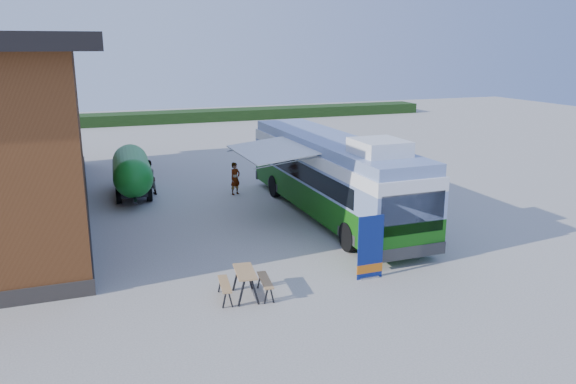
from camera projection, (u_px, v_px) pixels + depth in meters
name	position (u px, v px, depth m)	size (l,w,h in m)	color
ground	(299.00, 266.00, 18.76)	(100.00, 100.00, 0.00)	#BCB7AD
hedge	(235.00, 114.00, 55.80)	(40.00, 3.00, 1.00)	#264419
bus	(331.00, 173.00, 23.86)	(2.81, 12.80, 3.93)	#1A6510
awning	(277.00, 152.00, 23.22)	(2.92, 4.74, 0.54)	white
banner	(370.00, 253.00, 17.57)	(0.90, 0.18, 2.07)	navy
picnic_table	(245.00, 278.00, 16.27)	(1.61, 1.46, 0.83)	#AC8751
person_a	(235.00, 178.00, 27.59)	(0.59, 0.38, 1.61)	#999999
person_b	(148.00, 178.00, 27.33)	(0.86, 0.67, 1.77)	#999999
slurry_tanker	(132.00, 170.00, 27.15)	(2.00, 6.03, 2.23)	#188827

